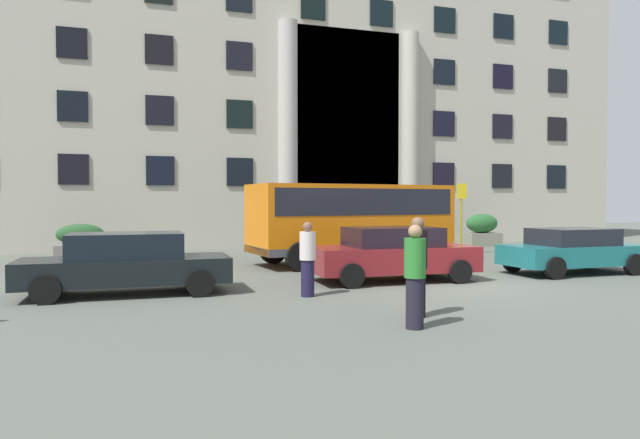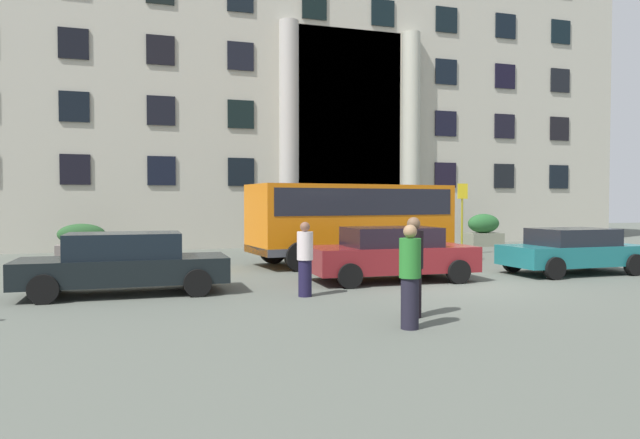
{
  "view_description": "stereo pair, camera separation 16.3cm",
  "coord_description": "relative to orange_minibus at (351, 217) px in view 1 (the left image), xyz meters",
  "views": [
    {
      "loc": [
        -7.92,
        -12.59,
        2.13
      ],
      "look_at": [
        -1.84,
        6.23,
        1.49
      ],
      "focal_mm": 32.18,
      "sensor_mm": 36.0,
      "label": 1
    },
    {
      "loc": [
        -7.76,
        -12.64,
        2.13
      ],
      "look_at": [
        -1.84,
        6.23,
        1.49
      ],
      "focal_mm": 32.18,
      "sensor_mm": 36.0,
      "label": 2
    }
  ],
  "objects": [
    {
      "name": "pedestrian_woman_with_bag",
      "position": [
        -2.06,
        -8.71,
        -0.67
      ],
      "size": [
        0.36,
        0.36,
        1.84
      ],
      "rotation": [
        0.0,
        0.0,
        4.7
      ],
      "color": "black",
      "rests_on": "ground_plane"
    },
    {
      "name": "bus_stop_sign",
      "position": [
        5.32,
        1.73,
        0.13
      ],
      "size": [
        0.44,
        0.08,
        2.82
      ],
      "color": "#9C9321",
      "rests_on": "ground_plane"
    },
    {
      "name": "pedestrian_woman_dark_dress",
      "position": [
        -3.32,
        -5.91,
        -0.76
      ],
      "size": [
        0.36,
        0.36,
        1.67
      ],
      "rotation": [
        0.0,
        0.0,
        3.85
      ],
      "color": "#1B1734",
      "rests_on": "ground_plane"
    },
    {
      "name": "hedge_planter_entrance_right",
      "position": [
        -8.95,
        5.3,
        -0.99
      ],
      "size": [
        1.8,
        0.78,
        1.27
      ],
      "color": "slate",
      "rests_on": "ground_plane"
    },
    {
      "name": "hedge_planter_east",
      "position": [
        8.69,
        5.36,
        -0.87
      ],
      "size": [
        1.68,
        0.96,
        1.53
      ],
      "color": "gray",
      "rests_on": "ground_plane"
    },
    {
      "name": "scooter_by_planter",
      "position": [
        6.16,
        -2.14,
        -1.14
      ],
      "size": [
        2.08,
        0.55,
        0.89
      ],
      "rotation": [
        0.0,
        0.0,
        -0.11
      ],
      "color": "black",
      "rests_on": "ground_plane"
    },
    {
      "name": "parked_sedan_far",
      "position": [
        -7.17,
        -4.37,
        -0.88
      ],
      "size": [
        4.6,
        1.94,
        1.4
      ],
      "rotation": [
        0.0,
        0.0,
        -0.01
      ],
      "color": "black",
      "rests_on": "ground_plane"
    },
    {
      "name": "parked_coupe_end",
      "position": [
        -0.46,
        -4.22,
        -0.86
      ],
      "size": [
        4.39,
        2.17,
        1.44
      ],
      "rotation": [
        0.0,
        0.0,
        -0.02
      ],
      "color": "maroon",
      "rests_on": "ground_plane"
    },
    {
      "name": "ground_plane",
      "position": [
        0.96,
        -5.5,
        -1.66
      ],
      "size": [
        80.0,
        64.0,
        0.12
      ],
      "primitive_type": "cube",
      "color": "#545A51"
    },
    {
      "name": "hedge_planter_west",
      "position": [
        -0.33,
        5.23,
        -0.96
      ],
      "size": [
        1.75,
        0.74,
        1.33
      ],
      "color": "slate",
      "rests_on": "ground_plane"
    },
    {
      "name": "office_building_facade",
      "position": [
        0.97,
        11.97,
        6.2
      ],
      "size": [
        34.39,
        9.7,
        15.61
      ],
      "color": "#AFAC9B",
      "rests_on": "ground_plane"
    },
    {
      "name": "orange_minibus",
      "position": [
        0.0,
        0.0,
        0.0
      ],
      "size": [
        7.02,
        3.32,
        2.67
      ],
      "rotation": [
        0.0,
        0.0,
        0.12
      ],
      "color": "orange",
      "rests_on": "ground_plane"
    },
    {
      "name": "pedestrian_child_trailing",
      "position": [
        -2.54,
        -9.55,
        -0.72
      ],
      "size": [
        0.36,
        0.36,
        1.74
      ],
      "rotation": [
        0.0,
        0.0,
        2.0
      ],
      "color": "black",
      "rests_on": "ground_plane"
    },
    {
      "name": "parked_sedan_second",
      "position": [
        5.25,
        -4.41,
        -0.91
      ],
      "size": [
        4.08,
        2.03,
        1.33
      ],
      "rotation": [
        0.0,
        0.0,
        0.01
      ],
      "color": "#1A666A",
      "rests_on": "ground_plane"
    }
  ]
}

